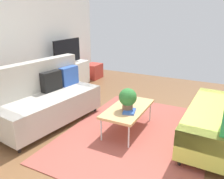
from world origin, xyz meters
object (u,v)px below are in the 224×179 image
object	(u,v)px
vase_0	(51,65)
bottle_1	(65,61)
storage_trunk	(93,71)
coffee_table	(128,109)
bottle_0	(63,62)
vase_1	(56,65)
couch_green	(224,117)
tv	(67,52)
couch_beige	(47,99)
table_book_0	(129,111)
tv_console	(68,76)
potted_plant	(128,98)
bottle_2	(68,60)

from	to	relation	value
vase_0	bottle_1	distance (m)	0.45
storage_trunk	bottle_1	bearing A→B (deg)	177.23
coffee_table	bottle_0	bearing A→B (deg)	62.45
vase_1	couch_green	bearing A→B (deg)	-101.19
coffee_table	tv	distance (m)	2.77
bottle_1	coffee_table	bearing A→B (deg)	-119.40
couch_beige	table_book_0	xyz separation A→B (m)	(0.21, -1.51, -0.01)
couch_beige	bottle_1	bearing A→B (deg)	-144.89
couch_beige	coffee_table	world-z (taller)	couch_beige
tv_console	bottle_1	bearing A→B (deg)	-164.09
coffee_table	bottle_1	size ratio (longest dim) A/B	5.46
storage_trunk	vase_0	bearing A→B (deg)	174.90
coffee_table	tv	world-z (taller)	tv
tv_console	bottle_0	xyz separation A→B (m)	(-0.24, -0.04, 0.42)
couch_green	couch_beige	bearing A→B (deg)	105.13
potted_plant	vase_0	distance (m)	2.60
couch_beige	vase_1	bearing A→B (deg)	-138.24
potted_plant	couch_green	bearing A→B (deg)	-74.20
coffee_table	potted_plant	distance (m)	0.26
coffee_table	storage_trunk	size ratio (longest dim) A/B	2.12
couch_beige	bottle_2	xyz separation A→B (m)	(1.77, 0.87, 0.31)
storage_trunk	vase_1	world-z (taller)	vase_1
couch_beige	couch_green	distance (m)	2.91
couch_beige	vase_0	xyz separation A→B (m)	(1.22, 0.96, 0.28)
storage_trunk	table_book_0	world-z (taller)	table_book_0
tv_console	tv	xyz separation A→B (m)	(0.00, -0.02, 0.63)
table_book_0	vase_0	bearing A→B (deg)	67.74
vase_1	bottle_2	distance (m)	0.38
bottle_1	bottle_0	bearing A→B (deg)	180.00
coffee_table	potted_plant	xyz separation A→B (m)	(-0.11, -0.04, 0.23)
tv_console	tv	distance (m)	0.63
tv	vase_0	bearing A→B (deg)	173.12
coffee_table	bottle_2	size ratio (longest dim) A/B	4.71
potted_plant	bottle_1	xyz separation A→B (m)	(1.40, 2.32, 0.12)
coffee_table	bottle_2	distance (m)	2.71
couch_green	coffee_table	world-z (taller)	couch_green
coffee_table	table_book_0	xyz separation A→B (m)	(-0.16, -0.09, 0.04)
tv_console	vase_1	distance (m)	0.55
couch_green	potted_plant	size ratio (longest dim) A/B	5.24
couch_green	tv	distance (m)	3.93
coffee_table	vase_0	world-z (taller)	vase_0
couch_beige	bottle_2	bearing A→B (deg)	-146.34
vase_1	vase_0	bearing A→B (deg)	180.00
vase_1	storage_trunk	bearing A→B (deg)	-5.73
tv_console	bottle_1	world-z (taller)	bottle_1
couch_beige	vase_0	bearing A→B (deg)	-134.39
storage_trunk	bottle_0	world-z (taller)	bottle_0
storage_trunk	tv	bearing A→B (deg)	175.84
storage_trunk	bottle_0	distance (m)	1.43
vase_1	bottle_0	bearing A→B (deg)	-29.58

